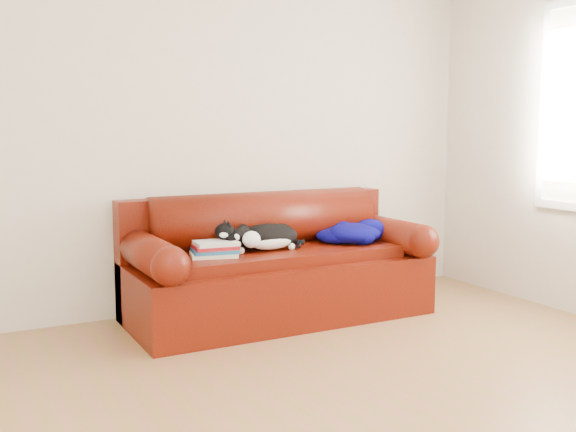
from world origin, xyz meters
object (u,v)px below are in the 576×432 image
at_px(book_stack, 215,249).
at_px(cat, 268,238).
at_px(sofa_base, 279,285).
at_px(blanket, 353,232).

bearing_deg(book_stack, cat, 4.97).
relative_size(book_stack, cat, 0.53).
bearing_deg(sofa_base, book_stack, -172.09).
bearing_deg(book_stack, sofa_base, 7.91).
bearing_deg(cat, blanket, -14.23).
distance_m(book_stack, cat, 0.41).
height_order(book_stack, blanket, blanket).
xyz_separation_m(book_stack, blanket, (1.12, 0.06, 0.02)).
bearing_deg(blanket, sofa_base, 179.02).
bearing_deg(sofa_base, cat, -160.82).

